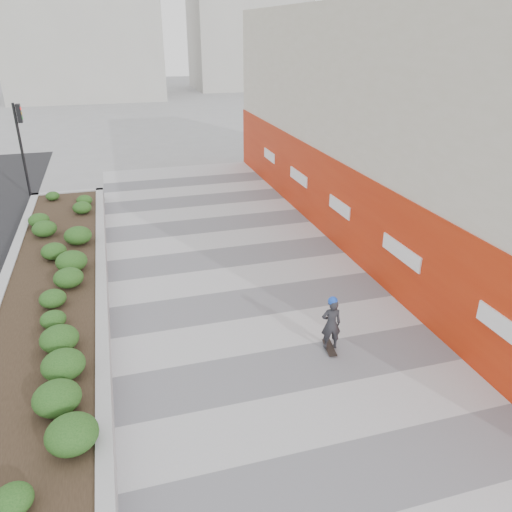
{
  "coord_description": "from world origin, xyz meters",
  "views": [
    {
      "loc": [
        -3.44,
        -6.95,
        7.12
      ],
      "look_at": [
        0.26,
        5.71,
        1.1
      ],
      "focal_mm": 35.0,
      "sensor_mm": 36.0,
      "label": 1
    }
  ],
  "objects": [
    {
      "name": "planter",
      "position": [
        -5.5,
        7.0,
        0.42
      ],
      "size": [
        3.0,
        18.0,
        0.9
      ],
      "color": "#9E9EA0",
      "rests_on": "ground"
    },
    {
      "name": "traffic_signal_near",
      "position": [
        -7.23,
        17.5,
        2.76
      ],
      "size": [
        0.33,
        0.28,
        4.2
      ],
      "color": "black",
      "rests_on": "ground"
    },
    {
      "name": "building",
      "position": [
        6.98,
        8.98,
        3.98
      ],
      "size": [
        6.04,
        24.08,
        8.0
      ],
      "color": "beige",
      "rests_on": "ground"
    },
    {
      "name": "walkway",
      "position": [
        0.0,
        3.0,
        0.01
      ],
      "size": [
        8.0,
        36.0,
        0.01
      ],
      "primitive_type": "cube",
      "color": "#A8A8AD",
      "rests_on": "ground"
    },
    {
      "name": "ground",
      "position": [
        0.0,
        0.0,
        0.0
      ],
      "size": [
        160.0,
        160.0,
        0.0
      ],
      "primitive_type": "plane",
      "color": "gray",
      "rests_on": "ground"
    },
    {
      "name": "skateboarder",
      "position": [
        1.11,
        2.25,
        0.75
      ],
      "size": [
        0.52,
        0.74,
        1.47
      ],
      "rotation": [
        0.0,
        0.0,
        -0.16
      ],
      "color": "beige",
      "rests_on": "ground"
    },
    {
      "name": "manhole_cover",
      "position": [
        0.5,
        3.0,
        0.0
      ],
      "size": [
        0.44,
        0.44,
        0.01
      ],
      "primitive_type": "cylinder",
      "color": "#595654",
      "rests_on": "ground"
    }
  ]
}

